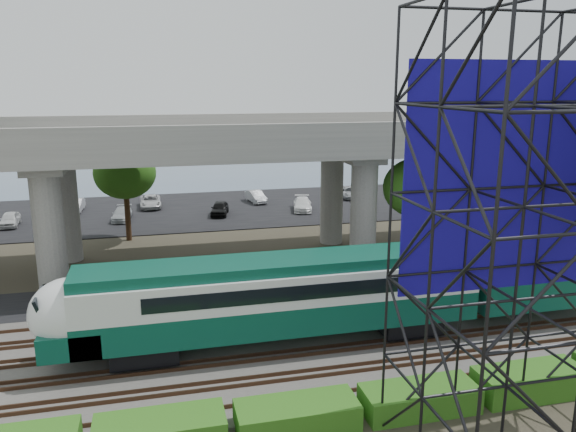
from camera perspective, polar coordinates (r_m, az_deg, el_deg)
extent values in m
plane|color=#474233|center=(25.99, -3.77, -15.78)|extent=(140.00, 140.00, 0.00)
cube|color=slate|center=(27.69, -4.51, -13.62)|extent=(90.00, 12.00, 0.20)
cube|color=black|center=(35.43, -6.72, -7.56)|extent=(90.00, 5.00, 0.08)
cube|color=black|center=(57.91, -9.57, 0.63)|extent=(90.00, 18.00, 0.08)
cube|color=#445870|center=(79.49, -10.75, 4.02)|extent=(140.00, 40.00, 0.03)
cube|color=#472D1E|center=(23.54, -2.58, -18.34)|extent=(90.00, 0.08, 0.16)
cube|color=#472D1E|center=(24.76, -3.25, -16.63)|extent=(90.00, 0.08, 0.16)
cube|color=#472D1E|center=(25.24, -3.49, -16.00)|extent=(90.00, 0.08, 0.16)
cube|color=#472D1E|center=(26.48, -4.06, -14.51)|extent=(90.00, 0.08, 0.16)
cube|color=#472D1E|center=(26.97, -4.26, -13.96)|extent=(90.00, 0.08, 0.16)
cube|color=#472D1E|center=(28.25, -4.75, -12.64)|extent=(90.00, 0.08, 0.16)
cube|color=#472D1E|center=(28.75, -4.93, -12.16)|extent=(90.00, 0.08, 0.16)
cube|color=#472D1E|center=(30.04, -5.36, -11.00)|extent=(90.00, 0.08, 0.16)
cube|color=#472D1E|center=(30.55, -5.51, -10.58)|extent=(90.00, 0.08, 0.16)
cube|color=#472D1E|center=(31.86, -5.89, -9.54)|extent=(90.00, 0.08, 0.16)
cube|color=black|center=(27.13, -14.34, -12.94)|extent=(3.00, 2.20, 0.90)
cube|color=black|center=(29.72, 12.02, -10.41)|extent=(3.00, 2.20, 0.90)
cube|color=#0A4636|center=(27.23, -0.50, -9.74)|extent=(19.00, 3.00, 1.40)
cube|color=silver|center=(26.70, -0.50, -6.87)|extent=(19.00, 3.00, 1.50)
cube|color=#0A4636|center=(26.37, -0.51, -4.84)|extent=(19.00, 2.60, 0.50)
cube|color=black|center=(26.91, 1.58, -6.60)|extent=(15.00, 3.06, 0.70)
ellipsoid|color=silver|center=(26.57, -21.16, -9.20)|extent=(3.60, 3.00, 3.20)
cube|color=#0A4636|center=(26.98, -20.97, -11.26)|extent=(2.60, 3.00, 1.10)
cube|color=black|center=(26.57, -23.62, -8.27)|extent=(0.48, 2.00, 1.09)
cube|color=#0A4636|center=(32.79, 24.17, -5.02)|extent=(8.00, 3.00, 3.40)
cube|color=#9E9B93|center=(38.79, -8.07, 7.26)|extent=(80.00, 12.00, 1.20)
cube|color=#9E9B93|center=(32.98, -7.13, 8.24)|extent=(80.00, 0.50, 1.10)
cube|color=#9E9B93|center=(44.40, -8.87, 9.49)|extent=(80.00, 0.50, 1.10)
cylinder|color=#9E9B93|center=(36.50, -23.08, -1.42)|extent=(1.80, 1.80, 8.00)
cylinder|color=#9E9B93|center=(43.24, -21.64, 0.89)|extent=(1.80, 1.80, 8.00)
cube|color=#9E9B93|center=(39.22, -22.78, 5.10)|extent=(2.40, 9.00, 0.60)
cylinder|color=#9E9B93|center=(38.48, 7.68, 0.27)|extent=(1.80, 1.80, 8.00)
cylinder|color=#9E9B93|center=(44.93, 4.47, 2.25)|extent=(1.80, 1.80, 8.00)
cube|color=#9E9B93|center=(41.07, 6.07, 6.39)|extent=(2.40, 9.00, 0.60)
cylinder|color=#9E9B93|center=(53.26, 23.25, 2.95)|extent=(1.80, 1.80, 8.00)
cube|color=#9E9B93|center=(50.05, 26.01, 6.37)|extent=(2.40, 9.00, 0.60)
cube|color=#160C8A|center=(21.62, 21.43, 3.53)|extent=(8.10, 0.08, 8.25)
cube|color=#2E6216|center=(22.30, 0.92, -19.60)|extent=(4.60, 1.80, 1.03)
cube|color=#2E6216|center=(23.87, 13.20, -17.61)|extent=(4.60, 1.80, 1.01)
cube|color=#2E6216|center=(26.28, 23.37, -15.21)|extent=(4.60, 1.80, 1.12)
cylinder|color=#382314|center=(40.46, 12.90, -1.63)|extent=(0.44, 0.44, 4.80)
ellipsoid|color=#2E6216|center=(39.77, 13.14, 2.82)|extent=(4.94, 4.94, 4.18)
cylinder|color=#382314|center=(47.57, -16.00, 0.42)|extent=(0.44, 0.44, 4.80)
ellipsoid|color=#2E6216|center=(46.98, -16.25, 4.23)|extent=(4.94, 4.94, 4.18)
imported|color=black|center=(35.87, -20.30, -6.92)|extent=(4.71, 2.40, 1.28)
imported|color=silver|center=(56.20, -26.42, -0.30)|extent=(1.66, 3.74, 1.25)
imported|color=#ACAEB4|center=(60.12, -20.75, 1.04)|extent=(1.47, 3.74, 1.21)
imported|color=#A8ACB0|center=(54.82, -16.51, 0.20)|extent=(1.92, 4.11, 1.16)
imported|color=silver|center=(59.61, -13.80, 1.44)|extent=(2.15, 4.54, 1.25)
imported|color=black|center=(55.04, -6.95, 0.79)|extent=(2.35, 4.06, 1.30)
imported|color=#999BA0|center=(60.53, -3.28, 1.99)|extent=(1.94, 3.98, 1.26)
imported|color=white|center=(56.58, 1.48, 1.20)|extent=(2.70, 4.62, 1.26)
imported|color=#A3A6AA|center=(63.27, 6.26, 2.41)|extent=(2.51, 4.51, 1.19)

